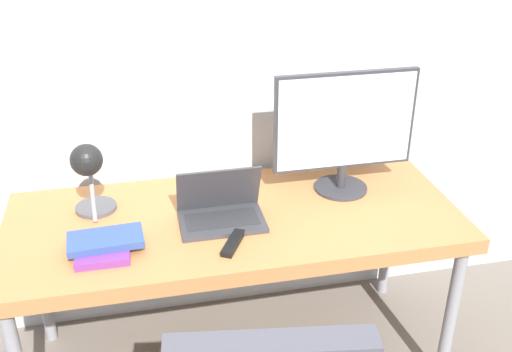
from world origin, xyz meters
TOP-DOWN VIEW (x-y plane):
  - wall_back at (0.00, 0.80)m, footprint 8.00×0.05m
  - desk at (0.00, 0.37)m, footprint 1.74×0.73m
  - laptop at (-0.06, 0.34)m, footprint 0.32×0.21m
  - monitor at (0.47, 0.48)m, footprint 0.58×0.22m
  - desk_lamp at (-0.52, 0.43)m, footprint 0.16×0.26m
  - book_stack at (-0.49, 0.22)m, footprint 0.27×0.20m
  - tv_remote at (-0.04, 0.16)m, footprint 0.11×0.16m

SIDE VIEW (x-z plane):
  - desk at x=0.00m, z-range 0.31..1.04m
  - tv_remote at x=-0.04m, z-range 0.73..0.75m
  - book_stack at x=-0.49m, z-range 0.73..0.79m
  - laptop at x=-0.06m, z-range 0.67..0.88m
  - desk_lamp at x=-0.52m, z-range 0.78..1.11m
  - monitor at x=0.47m, z-range 0.76..1.26m
  - wall_back at x=0.00m, z-range 0.00..2.60m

